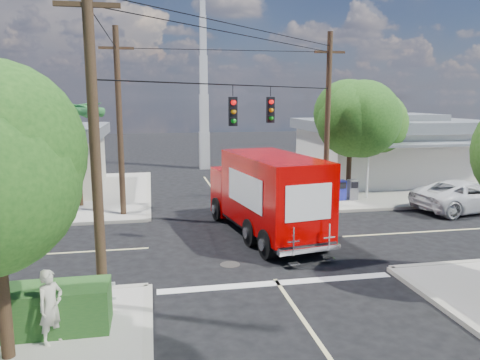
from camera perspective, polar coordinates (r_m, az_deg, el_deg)
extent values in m
plane|color=black|center=(19.02, 1.14, -7.58)|extent=(120.00, 120.00, 0.00)
cube|color=#ACA69B|center=(32.80, 16.13, -0.34)|extent=(14.00, 14.00, 0.14)
cube|color=#A49F91|center=(30.30, 4.23, -0.81)|extent=(0.25, 14.00, 0.14)
cube|color=#A49F91|center=(26.88, 22.85, -2.97)|extent=(14.00, 0.25, 0.14)
cube|color=#ACA69B|center=(30.16, -24.49, -1.74)|extent=(14.00, 14.00, 0.14)
cube|color=#A49F91|center=(29.29, -11.07, -1.35)|extent=(0.25, 14.00, 0.14)
cube|color=beige|center=(28.57, -3.02, -1.59)|extent=(0.12, 12.00, 0.01)
cube|color=beige|center=(23.18, 26.23, -5.39)|extent=(12.00, 0.12, 0.01)
cube|color=silver|center=(15.09, 4.61, -12.40)|extent=(7.50, 0.40, 0.01)
cube|color=silver|center=(34.12, 17.77, 2.97)|extent=(11.00, 8.00, 3.40)
cube|color=slate|center=(33.94, 17.95, 6.40)|extent=(11.80, 8.80, 0.70)
cube|color=slate|center=(33.92, 18.00, 7.25)|extent=(6.05, 4.40, 0.50)
cube|color=slate|center=(29.81, 22.37, 4.06)|extent=(9.90, 1.80, 0.15)
cylinder|color=silver|center=(27.12, 15.28, 0.85)|extent=(0.12, 0.12, 2.90)
cube|color=beige|center=(31.58, -25.84, 1.73)|extent=(10.00, 8.00, 3.20)
cube|color=slate|center=(31.39, -26.12, 5.25)|extent=(10.80, 8.80, 0.70)
cube|color=slate|center=(31.36, -26.19, 6.16)|extent=(5.50, 4.40, 0.50)
cylinder|color=silver|center=(25.25, -20.30, -0.32)|extent=(0.12, 0.12, 2.70)
cube|color=silver|center=(38.21, -4.35, 3.61)|extent=(0.80, 0.80, 3.00)
cube|color=silver|center=(37.99, -4.41, 8.11)|extent=(0.70, 0.70, 3.00)
cube|color=silver|center=(38.01, -4.48, 12.64)|extent=(0.60, 0.60, 3.00)
cube|color=silver|center=(38.26, -4.54, 17.13)|extent=(0.50, 0.50, 3.00)
cylinder|color=#422D1C|center=(11.36, -27.09, -10.43)|extent=(0.28, 0.28, 3.71)
sphere|color=#1D4C16|center=(10.45, -26.65, 0.41)|extent=(3.25, 3.25, 3.25)
cylinder|color=#422D1C|center=(27.11, 13.16, 2.21)|extent=(0.28, 0.28, 4.10)
sphere|color=#1D4C16|center=(26.89, 13.38, 7.62)|extent=(4.10, 4.10, 4.10)
sphere|color=#1D4C16|center=(26.91, 12.44, 8.20)|extent=(3.33, 3.33, 3.33)
sphere|color=#1D4C16|center=(26.77, 14.32, 7.30)|extent=(3.58, 3.58, 3.58)
cylinder|color=#422D1C|center=(30.22, 15.97, 2.38)|extent=(0.28, 0.28, 3.58)
sphere|color=#235B11|center=(30.02, 16.18, 6.62)|extent=(3.58, 3.58, 3.58)
sphere|color=#235B11|center=(30.01, 15.34, 7.09)|extent=(2.91, 2.91, 2.91)
sphere|color=#235B11|center=(29.92, 17.03, 6.35)|extent=(3.14, 3.14, 3.14)
cylinder|color=#422D1C|center=(25.69, -19.11, 2.52)|extent=(0.24, 0.24, 5.00)
cone|color=#286D30|center=(25.39, -17.41, 8.42)|extent=(0.50, 2.06, 0.98)
cone|color=#286D30|center=(26.13, -17.99, 8.42)|extent=(1.92, 1.68, 0.98)
cone|color=#286D30|center=(26.40, -19.60, 8.35)|extent=(2.12, 0.95, 0.98)
cone|color=#286D30|center=(26.02, -21.10, 8.24)|extent=(1.34, 2.07, 0.98)
cone|color=#286D30|center=(25.25, -21.41, 8.19)|extent=(1.34, 2.07, 0.98)
cone|color=#286D30|center=(24.67, -20.20, 8.23)|extent=(2.12, 0.95, 0.98)
cone|color=#286D30|center=(24.73, -18.38, 8.34)|extent=(1.92, 1.68, 0.98)
cylinder|color=#422D1C|center=(27.53, -22.77, 2.34)|extent=(0.24, 0.24, 4.60)
cone|color=#286D30|center=(27.17, -21.24, 7.43)|extent=(0.50, 2.06, 0.98)
cone|color=#286D30|center=(27.93, -21.68, 7.46)|extent=(1.92, 1.68, 0.98)
cone|color=#286D30|center=(28.25, -23.14, 7.38)|extent=(2.12, 0.95, 0.98)
cone|color=#286D30|center=(27.91, -24.58, 7.26)|extent=(1.34, 2.07, 0.98)
cone|color=#286D30|center=(27.15, -24.97, 7.18)|extent=(1.34, 2.07, 0.98)
cone|color=#286D30|center=(26.54, -23.93, 7.21)|extent=(2.12, 0.95, 0.98)
cone|color=#286D30|center=(26.55, -22.24, 7.32)|extent=(1.92, 1.68, 0.98)
cylinder|color=#473321|center=(12.67, -17.27, 3.90)|extent=(0.28, 0.28, 9.00)
cube|color=#473321|center=(12.81, -18.13, 19.66)|extent=(1.60, 0.12, 0.12)
cylinder|color=#473321|center=(24.65, 10.61, 6.95)|extent=(0.28, 0.28, 9.00)
cube|color=#473321|center=(24.72, 10.88, 15.07)|extent=(1.60, 0.12, 0.12)
cylinder|color=#473321|center=(23.01, -14.47, 6.59)|extent=(0.28, 0.28, 9.00)
cube|color=#473321|center=(23.08, -14.86, 15.30)|extent=(1.60, 0.12, 0.12)
cylinder|color=black|center=(18.13, 1.21, 11.44)|extent=(10.43, 10.43, 0.04)
cube|color=black|center=(17.19, -0.87, 8.35)|extent=(0.30, 0.24, 1.05)
sphere|color=red|center=(17.05, -0.79, 9.45)|extent=(0.20, 0.20, 0.20)
cube|color=black|center=(19.46, 3.72, 8.53)|extent=(0.30, 0.24, 1.05)
sphere|color=red|center=(19.31, 3.84, 9.50)|extent=(0.20, 0.20, 0.20)
cube|color=silver|center=(13.22, -15.69, -13.12)|extent=(0.09, 0.06, 1.00)
cube|color=red|center=(26.27, 10.77, -1.26)|extent=(0.50, 0.50, 1.10)
cube|color=#2028A6|center=(26.53, 12.18, -1.20)|extent=(0.50, 0.50, 1.10)
cube|color=slate|center=(26.81, 13.55, -1.14)|extent=(0.50, 0.50, 1.10)
cube|color=black|center=(19.97, 2.98, -5.10)|extent=(3.56, 8.02, 0.25)
cube|color=#B60000|center=(22.52, -0.08, -1.27)|extent=(2.63, 2.07, 2.18)
cube|color=black|center=(23.09, -0.69, 0.02)|extent=(2.10, 0.60, 0.94)
cube|color=silver|center=(23.49, -0.85, -2.53)|extent=(2.27, 0.51, 0.35)
cube|color=#B60000|center=(18.84, 4.10, -1.38)|extent=(3.42, 6.09, 2.88)
cube|color=white|center=(19.36, 7.50, -0.68)|extent=(0.63, 3.52, 1.29)
cube|color=white|center=(18.33, 0.52, -1.20)|extent=(0.63, 3.52, 1.29)
cube|color=white|center=(16.28, 8.37, -2.74)|extent=(1.76, 0.32, 1.29)
cube|color=silver|center=(16.61, 8.45, -8.35)|extent=(2.39, 0.65, 0.18)
cube|color=silver|center=(16.06, 6.52, -7.46)|extent=(0.45, 0.13, 0.99)
cube|color=silver|center=(16.72, 10.80, -6.87)|extent=(0.45, 0.13, 0.99)
cylinder|color=black|center=(22.19, -2.71, -3.55)|extent=(0.50, 1.13, 1.09)
cylinder|color=black|center=(22.97, 2.72, -3.08)|extent=(0.50, 1.13, 1.09)
cylinder|color=black|center=(17.00, 3.33, -7.82)|extent=(0.50, 1.13, 1.09)
cylinder|color=black|center=(18.01, 10.03, -6.93)|extent=(0.50, 1.13, 1.09)
imported|color=silver|center=(26.59, 25.96, -1.75)|extent=(6.00, 3.39, 1.58)
imported|color=beige|center=(11.92, -22.08, -14.12)|extent=(0.74, 0.77, 1.77)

